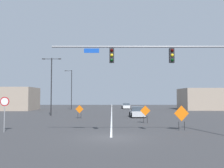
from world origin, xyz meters
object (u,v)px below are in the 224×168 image
(street_lamp_mid_left, at_px, (71,88))
(construction_sign_left_shoulder, at_px, (182,115))
(stop_sign, at_px, (5,107))
(traffic_signal_assembly, at_px, (172,64))
(car_silver_near, at_px, (138,112))
(street_lamp_near_left, at_px, (52,82))
(construction_sign_median_far, at_px, (146,112))
(construction_sign_left_lane, at_px, (80,110))
(car_white_far, at_px, (126,106))

(street_lamp_mid_left, distance_m, construction_sign_left_shoulder, 39.02)
(stop_sign, relative_size, street_lamp_mid_left, 0.32)
(stop_sign, height_order, street_lamp_mid_left, street_lamp_mid_left)
(traffic_signal_assembly, bearing_deg, street_lamp_mid_left, 109.22)
(traffic_signal_assembly, xyz_separation_m, car_silver_near, (-0.66, 18.01, -4.59))
(stop_sign, distance_m, street_lamp_near_left, 17.85)
(traffic_signal_assembly, bearing_deg, car_silver_near, 92.09)
(construction_sign_left_shoulder, distance_m, car_silver_near, 14.37)
(construction_sign_median_far, bearing_deg, stop_sign, -151.25)
(stop_sign, height_order, construction_sign_median_far, stop_sign)
(street_lamp_near_left, xyz_separation_m, car_silver_near, (12.98, -2.28, -4.48))
(traffic_signal_assembly, relative_size, construction_sign_median_far, 6.77)
(street_lamp_near_left, height_order, construction_sign_left_shoulder, street_lamp_near_left)
(traffic_signal_assembly, xyz_separation_m, construction_sign_median_far, (-0.62, 9.61, -4.05))
(construction_sign_left_lane, height_order, car_white_far, construction_sign_left_lane)
(traffic_signal_assembly, relative_size, street_lamp_mid_left, 1.44)
(street_lamp_near_left, bearing_deg, construction_sign_left_shoulder, -46.86)
(car_white_far, bearing_deg, traffic_signal_assembly, -88.87)
(stop_sign, relative_size, construction_sign_median_far, 1.49)
(stop_sign, xyz_separation_m, car_silver_near, (12.51, 15.28, -1.34))
(street_lamp_near_left, xyz_separation_m, construction_sign_left_shoulder, (15.40, -16.43, -3.82))
(traffic_signal_assembly, relative_size, construction_sign_left_shoulder, 6.12)
(street_lamp_near_left, bearing_deg, stop_sign, -88.46)
(construction_sign_median_far, bearing_deg, traffic_signal_assembly, -86.31)
(street_lamp_mid_left, relative_size, street_lamp_near_left, 1.02)
(car_white_far, bearing_deg, street_lamp_near_left, -118.98)
(construction_sign_left_shoulder, height_order, construction_sign_left_lane, construction_sign_left_shoulder)
(traffic_signal_assembly, bearing_deg, construction_sign_left_shoulder, 65.50)
(car_white_far, bearing_deg, construction_sign_median_far, -89.60)
(traffic_signal_assembly, bearing_deg, car_white_far, 91.13)
(street_lamp_mid_left, distance_m, street_lamp_near_left, 19.19)
(stop_sign, xyz_separation_m, construction_sign_left_shoulder, (14.93, 1.14, -0.67))
(street_lamp_mid_left, bearing_deg, stop_sign, -89.07)
(construction_sign_median_far, relative_size, car_white_far, 0.48)
(street_lamp_mid_left, xyz_separation_m, street_lamp_near_left, (0.12, -19.19, 0.22))
(traffic_signal_assembly, xyz_separation_m, car_white_far, (-0.86, 43.37, -4.66))
(traffic_signal_assembly, relative_size, car_white_far, 3.25)
(construction_sign_left_shoulder, xyz_separation_m, construction_sign_median_far, (-2.38, 5.75, -0.12))
(construction_sign_left_lane, bearing_deg, street_lamp_near_left, 138.07)
(street_lamp_near_left, height_order, construction_sign_median_far, street_lamp_near_left)
(street_lamp_near_left, bearing_deg, construction_sign_median_far, -39.37)
(street_lamp_mid_left, distance_m, construction_sign_left_lane, 24.47)
(construction_sign_median_far, bearing_deg, construction_sign_left_shoulder, -67.52)
(car_white_far, bearing_deg, car_silver_near, -89.55)
(traffic_signal_assembly, bearing_deg, construction_sign_median_far, 93.69)
(traffic_signal_assembly, height_order, street_lamp_mid_left, street_lamp_mid_left)
(car_silver_near, bearing_deg, street_lamp_near_left, 170.02)
(street_lamp_near_left, xyz_separation_m, construction_sign_left_lane, (4.94, -4.44, -4.05))
(stop_sign, bearing_deg, car_white_far, 73.15)
(street_lamp_mid_left, height_order, car_silver_near, street_lamp_mid_left)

